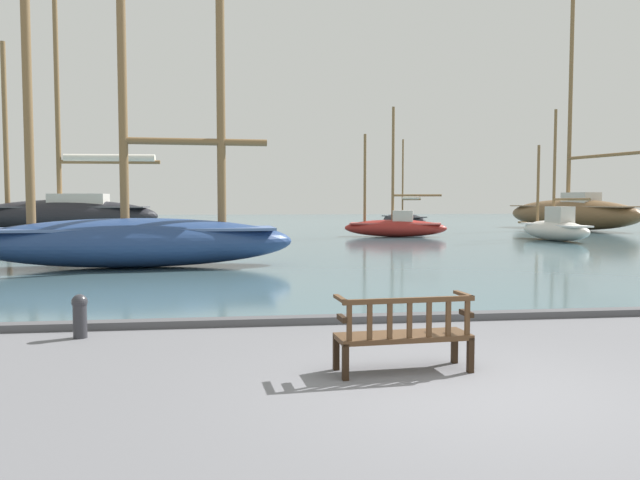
% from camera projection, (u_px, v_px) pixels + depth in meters
% --- Properties ---
extents(ground_plane, '(160.00, 160.00, 0.00)m').
position_uv_depth(ground_plane, '(463.00, 390.00, 6.71)').
color(ground_plane, slate).
extents(harbor_water, '(100.00, 80.00, 0.08)m').
position_uv_depth(harbor_water, '(267.00, 226.00, 50.23)').
color(harbor_water, '#476670').
rests_on(harbor_water, ground).
extents(quay_edge_kerb, '(40.00, 0.30, 0.12)m').
position_uv_depth(quay_edge_kerb, '(381.00, 318.00, 10.51)').
color(quay_edge_kerb, '#4C4C50').
rests_on(quay_edge_kerb, ground).
extents(park_bench, '(1.64, 0.64, 0.92)m').
position_uv_depth(park_bench, '(404.00, 333.00, 7.39)').
color(park_bench, black).
rests_on(park_bench, ground).
extents(sailboat_nearest_port, '(5.52, 11.87, 16.50)m').
position_uv_depth(sailboat_nearest_port, '(571.00, 212.00, 42.50)').
color(sailboat_nearest_port, brown).
rests_on(sailboat_nearest_port, harbor_water).
extents(sailboat_centre_channel, '(1.83, 6.12, 6.45)m').
position_uv_depth(sailboat_centre_channel, '(555.00, 227.00, 30.78)').
color(sailboat_centre_channel, silver).
rests_on(sailboat_centre_channel, harbor_water).
extents(sailboat_mid_starboard, '(9.50, 3.05, 13.82)m').
position_uv_depth(sailboat_mid_starboard, '(134.00, 231.00, 18.33)').
color(sailboat_mid_starboard, navy).
rests_on(sailboat_mid_starboard, harbor_water).
extents(sailboat_far_starboard, '(5.76, 3.06, 7.03)m').
position_uv_depth(sailboat_far_starboard, '(395.00, 226.00, 33.98)').
color(sailboat_far_starboard, maroon).
rests_on(sailboat_far_starboard, harbor_water).
extents(sailboat_mid_port, '(11.34, 3.53, 15.63)m').
position_uv_depth(sailboat_mid_port, '(66.00, 211.00, 37.69)').
color(sailboat_mid_port, black).
rests_on(sailboat_mid_port, harbor_water).
extents(sailboat_outer_port, '(2.71, 5.78, 6.48)m').
position_uv_depth(sailboat_outer_port, '(403.00, 219.00, 46.07)').
color(sailboat_outer_port, black).
rests_on(sailboat_outer_port, harbor_water).
extents(mooring_bollard, '(0.23, 0.23, 0.65)m').
position_uv_depth(mooring_bollard, '(80.00, 313.00, 9.24)').
color(mooring_bollard, '#2D2D33').
rests_on(mooring_bollard, ground).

